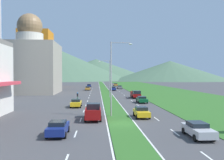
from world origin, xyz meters
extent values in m
plane|color=#424244|center=(0.00, 0.00, 0.00)|extent=(600.00, 600.00, 0.00)
cube|color=#2D6023|center=(0.00, 60.00, 0.03)|extent=(3.20, 240.00, 0.06)
cube|color=#2D6023|center=(20.60, 60.00, 0.03)|extent=(24.00, 240.00, 0.06)
cube|color=silver|center=(-5.10, -4.70, 0.01)|extent=(0.16, 2.80, 0.01)
cube|color=silver|center=(-5.10, 2.95, 0.01)|extent=(0.16, 2.80, 0.01)
cube|color=silver|center=(-5.10, 10.60, 0.01)|extent=(0.16, 2.80, 0.01)
cube|color=silver|center=(-5.10, 18.25, 0.01)|extent=(0.16, 2.80, 0.01)
cube|color=silver|center=(-5.10, 25.90, 0.01)|extent=(0.16, 2.80, 0.01)
cube|color=silver|center=(-5.10, 33.55, 0.01)|extent=(0.16, 2.80, 0.01)
cube|color=silver|center=(-5.10, 41.20, 0.01)|extent=(0.16, 2.80, 0.01)
cube|color=silver|center=(-5.10, 48.85, 0.01)|extent=(0.16, 2.80, 0.01)
cube|color=silver|center=(-5.10, 56.50, 0.01)|extent=(0.16, 2.80, 0.01)
cube|color=silver|center=(-5.10, 64.14, 0.01)|extent=(0.16, 2.80, 0.01)
cube|color=silver|center=(-5.10, 71.79, 0.01)|extent=(0.16, 2.80, 0.01)
cube|color=silver|center=(-5.10, 79.44, 0.01)|extent=(0.16, 2.80, 0.01)
cube|color=silver|center=(5.10, -12.35, 0.01)|extent=(0.16, 2.80, 0.01)
cube|color=silver|center=(5.10, -4.70, 0.01)|extent=(0.16, 2.80, 0.01)
cube|color=silver|center=(5.10, 2.95, 0.01)|extent=(0.16, 2.80, 0.01)
cube|color=silver|center=(5.10, 10.60, 0.01)|extent=(0.16, 2.80, 0.01)
cube|color=silver|center=(5.10, 18.25, 0.01)|extent=(0.16, 2.80, 0.01)
cube|color=silver|center=(5.10, 25.90, 0.01)|extent=(0.16, 2.80, 0.01)
cube|color=silver|center=(5.10, 33.55, 0.01)|extent=(0.16, 2.80, 0.01)
cube|color=silver|center=(5.10, 41.20, 0.01)|extent=(0.16, 2.80, 0.01)
cube|color=silver|center=(5.10, 48.85, 0.01)|extent=(0.16, 2.80, 0.01)
cube|color=silver|center=(5.10, 56.50, 0.01)|extent=(0.16, 2.80, 0.01)
cube|color=silver|center=(5.10, 64.14, 0.01)|extent=(0.16, 2.80, 0.01)
cube|color=silver|center=(5.10, 71.79, 0.01)|extent=(0.16, 2.80, 0.01)
cube|color=silver|center=(5.10, 79.44, 0.01)|extent=(0.16, 2.80, 0.01)
cube|color=silver|center=(-1.75, 60.00, 0.01)|extent=(0.16, 240.00, 0.01)
cube|color=silver|center=(1.75, 60.00, 0.01)|extent=(0.16, 240.00, 0.01)
cube|color=#9E9384|center=(-24.68, 50.79, 8.09)|extent=(17.99, 17.99, 16.17)
cylinder|color=beige|center=(-24.68, 50.79, 17.78)|extent=(8.44, 8.44, 3.22)
sphere|color=olive|center=(-24.68, 50.79, 21.80)|extent=(8.04, 8.04, 8.04)
cube|color=orange|center=(-33.27, 93.28, 13.89)|extent=(14.86, 14.86, 27.78)
cone|color=#47664C|center=(-56.02, 254.95, 19.50)|extent=(180.47, 180.47, 39.01)
cone|color=#47664C|center=(-4.17, 299.71, 13.79)|extent=(156.44, 156.44, 27.59)
cone|color=#47664C|center=(75.45, 225.35, 10.53)|extent=(124.96, 124.96, 21.05)
cylinder|color=#99999E|center=(-0.92, 5.32, 5.35)|extent=(0.18, 0.18, 10.71)
cylinder|color=#99999E|center=(0.45, 5.21, 10.56)|extent=(2.74, 0.32, 0.10)
ellipsoid|color=silver|center=(1.82, 5.10, 10.36)|extent=(0.56, 0.28, 0.20)
cylinder|color=#99999E|center=(0.41, 34.59, 4.92)|extent=(0.18, 0.18, 9.84)
cylinder|color=#99999E|center=(-0.94, 34.67, 9.69)|extent=(2.70, 0.26, 0.10)
ellipsoid|color=silver|center=(-2.29, 34.75, 9.49)|extent=(0.56, 0.28, 0.20)
cube|color=#C6842D|center=(-6.56, 65.02, 0.67)|extent=(1.84, 4.39, 0.69)
cube|color=black|center=(-6.56, 64.85, 1.29)|extent=(1.59, 1.93, 0.55)
cylinder|color=black|center=(-7.44, 66.38, 0.32)|extent=(0.22, 0.64, 0.64)
cylinder|color=black|center=(-5.67, 66.38, 0.32)|extent=(0.22, 0.64, 0.64)
cylinder|color=black|center=(-7.44, 63.66, 0.32)|extent=(0.22, 0.64, 0.64)
cylinder|color=black|center=(-5.67, 63.66, 0.32)|extent=(0.22, 0.64, 0.64)
cube|color=navy|center=(3.16, 62.30, 0.70)|extent=(1.89, 4.59, 0.75)
cube|color=black|center=(3.16, 62.48, 1.30)|extent=(1.62, 2.02, 0.45)
cylinder|color=black|center=(4.07, 60.87, 0.32)|extent=(0.22, 0.64, 0.64)
cylinder|color=black|center=(2.26, 60.87, 0.32)|extent=(0.22, 0.64, 0.64)
cylinder|color=black|center=(4.07, 63.72, 0.32)|extent=(0.22, 0.64, 0.64)
cylinder|color=black|center=(2.26, 63.72, 0.32)|extent=(0.22, 0.64, 0.64)
cube|color=#B2B2B7|center=(6.67, -6.79, 0.67)|extent=(1.81, 4.47, 0.69)
cube|color=black|center=(6.67, -6.61, 1.22)|extent=(1.56, 1.97, 0.41)
cylinder|color=black|center=(7.54, -8.18, 0.32)|extent=(0.22, 0.64, 0.64)
cylinder|color=black|center=(5.80, -8.18, 0.32)|extent=(0.22, 0.64, 0.64)
cylinder|color=black|center=(7.54, -5.40, 0.32)|extent=(0.22, 0.64, 0.64)
cylinder|color=black|center=(5.80, -5.40, 0.32)|extent=(0.22, 0.64, 0.64)
cube|color=navy|center=(-6.86, 89.75, 0.66)|extent=(1.86, 4.26, 0.69)
cube|color=black|center=(-6.86, 89.58, 1.27)|extent=(1.60, 1.87, 0.52)
cylinder|color=black|center=(-7.75, 91.07, 0.32)|extent=(0.22, 0.64, 0.64)
cylinder|color=black|center=(-5.97, 91.07, 0.32)|extent=(0.22, 0.64, 0.64)
cylinder|color=black|center=(-7.75, 88.43, 0.32)|extent=(0.22, 0.64, 0.64)
cylinder|color=black|center=(-5.97, 88.43, 0.32)|extent=(0.22, 0.64, 0.64)
cube|color=yellow|center=(3.27, 4.13, 0.66)|extent=(1.80, 4.04, 0.68)
cube|color=black|center=(3.27, 4.29, 1.25)|extent=(1.55, 1.78, 0.50)
cylinder|color=black|center=(4.13, 2.88, 0.32)|extent=(0.22, 0.64, 0.64)
cylinder|color=black|center=(2.40, 2.88, 0.32)|extent=(0.22, 0.64, 0.64)
cylinder|color=black|center=(4.13, 5.38, 0.32)|extent=(0.22, 0.64, 0.64)
cylinder|color=black|center=(2.40, 5.38, 0.32)|extent=(0.22, 0.64, 0.64)
cube|color=yellow|center=(-6.81, 15.73, 0.67)|extent=(1.78, 4.22, 0.71)
cube|color=black|center=(-6.81, 15.56, 1.27)|extent=(1.53, 1.86, 0.49)
cylinder|color=black|center=(-7.66, 17.04, 0.32)|extent=(0.22, 0.64, 0.64)
cylinder|color=black|center=(-5.96, 17.04, 0.32)|extent=(0.22, 0.64, 0.64)
cylinder|color=black|center=(-7.66, 14.42, 0.32)|extent=(0.22, 0.64, 0.64)
cylinder|color=black|center=(-5.96, 14.42, 0.32)|extent=(0.22, 0.64, 0.64)
cube|color=#C6842D|center=(7.02, 99.77, 0.68)|extent=(1.89, 4.66, 0.72)
cube|color=black|center=(7.02, 99.96, 1.29)|extent=(1.63, 2.05, 0.50)
cylinder|color=black|center=(7.93, 98.33, 0.32)|extent=(0.22, 0.64, 0.64)
cylinder|color=black|center=(6.11, 98.33, 0.32)|extent=(0.22, 0.64, 0.64)
cylinder|color=black|center=(7.93, 101.22, 0.32)|extent=(0.22, 0.64, 0.64)
cylinder|color=black|center=(6.11, 101.22, 0.32)|extent=(0.22, 0.64, 0.64)
cube|color=slate|center=(6.74, 73.41, 0.67)|extent=(1.74, 4.56, 0.69)
cube|color=black|center=(6.74, 73.60, 1.24)|extent=(1.50, 2.01, 0.45)
cylinder|color=black|center=(7.58, 72.00, 0.32)|extent=(0.22, 0.64, 0.64)
cylinder|color=black|center=(5.90, 72.00, 0.32)|extent=(0.22, 0.64, 0.64)
cylinder|color=black|center=(7.58, 74.83, 0.32)|extent=(0.22, 0.64, 0.64)
cylinder|color=black|center=(5.90, 74.83, 0.32)|extent=(0.22, 0.64, 0.64)
cube|color=navy|center=(-6.78, -5.18, 0.68)|extent=(1.77, 4.11, 0.72)
cube|color=black|center=(-6.78, -5.34, 1.24)|extent=(1.52, 1.81, 0.41)
cylinder|color=black|center=(-7.62, -3.91, 0.32)|extent=(0.22, 0.64, 0.64)
cylinder|color=black|center=(-5.93, -3.91, 0.32)|extent=(0.22, 0.64, 0.64)
cylinder|color=black|center=(-7.62, -6.45, 0.32)|extent=(0.22, 0.64, 0.64)
cylinder|color=black|center=(-5.93, -6.45, 0.32)|extent=(0.22, 0.64, 0.64)
cube|color=#0C5128|center=(6.60, 21.59, 0.64)|extent=(1.87, 4.24, 0.64)
cube|color=black|center=(6.60, 21.76, 1.17)|extent=(1.60, 1.87, 0.42)
cylinder|color=black|center=(7.49, 20.28, 0.32)|extent=(0.22, 0.64, 0.64)
cylinder|color=black|center=(5.70, 20.28, 0.32)|extent=(0.22, 0.64, 0.64)
cylinder|color=black|center=(7.49, 22.91, 0.32)|extent=(0.22, 0.64, 0.64)
cylinder|color=black|center=(5.70, 22.91, 0.32)|extent=(0.22, 0.64, 0.64)
cube|color=maroon|center=(6.97, 32.32, 0.80)|extent=(2.00, 5.40, 0.80)
cube|color=black|center=(6.97, 30.72, 1.60)|extent=(1.84, 2.00, 0.80)
cube|color=maroon|center=(7.91, 33.42, 1.42)|extent=(0.10, 3.20, 0.44)
cube|color=maroon|center=(6.03, 33.42, 1.42)|extent=(0.10, 3.20, 0.44)
cube|color=maroon|center=(6.97, 34.97, 1.42)|extent=(1.84, 0.10, 0.44)
cylinder|color=black|center=(7.93, 30.70, 0.40)|extent=(0.26, 0.80, 0.80)
cylinder|color=black|center=(6.01, 30.70, 0.40)|extent=(0.26, 0.80, 0.80)
cylinder|color=black|center=(7.93, 33.94, 0.40)|extent=(0.26, 0.80, 0.80)
cylinder|color=black|center=(6.01, 33.94, 0.40)|extent=(0.26, 0.80, 0.80)
cube|color=maroon|center=(-3.46, 2.94, 0.80)|extent=(2.00, 5.40, 0.80)
cube|color=black|center=(-3.46, 4.54, 1.60)|extent=(1.84, 2.00, 0.80)
cube|color=maroon|center=(-4.40, 1.84, 1.42)|extent=(0.10, 3.20, 0.44)
cube|color=maroon|center=(-2.52, 1.84, 1.42)|extent=(0.10, 3.20, 0.44)
cube|color=maroon|center=(-3.46, 0.29, 1.42)|extent=(1.84, 0.10, 0.44)
cylinder|color=black|center=(-4.42, 4.56, 0.40)|extent=(0.26, 0.80, 0.80)
cylinder|color=black|center=(-2.50, 4.56, 0.40)|extent=(0.26, 0.80, 0.80)
cylinder|color=black|center=(-4.42, 1.32, 0.40)|extent=(0.26, 0.80, 0.80)
cylinder|color=black|center=(-2.50, 1.32, 0.40)|extent=(0.26, 0.80, 0.80)
cylinder|color=black|center=(-7.56, 29.11, 0.30)|extent=(0.10, 0.60, 0.60)
cylinder|color=black|center=(-7.56, 27.71, 0.30)|extent=(0.12, 0.60, 0.60)
cube|color=#0C5128|center=(-7.56, 28.41, 0.47)|extent=(0.20, 1.12, 0.25)
ellipsoid|color=#0C5128|center=(-7.56, 28.61, 0.83)|extent=(0.24, 0.44, 0.24)
cube|color=black|center=(-7.56, 28.31, 1.20)|extent=(0.36, 0.28, 0.70)
sphere|color=blue|center=(-7.56, 28.36, 1.67)|extent=(0.26, 0.26, 0.26)
camera|label=1|loc=(-2.94, -29.06, 5.96)|focal=38.63mm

